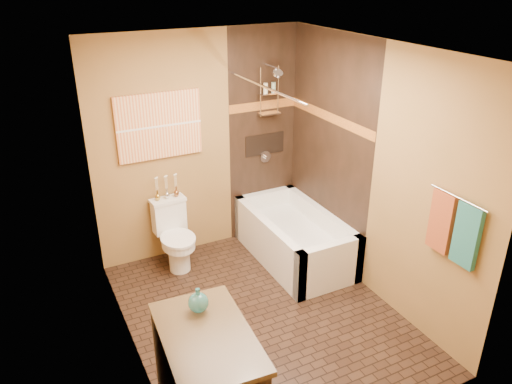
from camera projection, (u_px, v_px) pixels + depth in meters
floor at (262, 315)px, 4.81m from camera, size 3.00×3.00×0.00m
wall_left at (123, 228)px, 3.80m from camera, size 0.02×3.00×2.50m
wall_right at (373, 174)px, 4.78m from camera, size 0.02×3.00×2.50m
wall_back at (200, 146)px, 5.51m from camera, size 2.40×0.02×2.50m
wall_front at (375, 291)px, 3.07m from camera, size 2.40×0.02×2.50m
ceiling at (264, 49)px, 3.77m from camera, size 3.00×3.00×0.00m
alcove_tile_back at (263, 136)px, 5.81m from camera, size 0.85×0.01×2.50m
alcove_tile_right at (328, 150)px, 5.38m from camera, size 0.01×1.50×2.50m
mosaic_band_back at (263, 105)px, 5.65m from camera, size 0.85×0.01×0.10m
mosaic_band_right at (329, 117)px, 5.23m from camera, size 0.01×1.50×0.10m
alcove_niche at (265, 144)px, 5.86m from camera, size 0.50×0.01×0.25m
shower_fixtures at (269, 103)px, 5.56m from camera, size 0.24×0.33×1.16m
curtain_rod at (264, 87)px, 4.74m from camera, size 0.03×1.55×0.03m
towel_bar at (459, 198)px, 3.83m from camera, size 0.02×0.55×0.02m
towel_teal at (467, 236)px, 3.84m from camera, size 0.05×0.22×0.52m
towel_rust at (441, 221)px, 4.05m from camera, size 0.05×0.22×0.52m
sunset_painting at (159, 126)px, 5.18m from camera, size 0.90×0.04×0.70m
vanity_mirror at (159, 261)px, 2.92m from camera, size 0.01×1.00×0.90m
bathtub at (294, 241)px, 5.66m from camera, size 0.80×1.50×0.55m
toilet at (175, 235)px, 5.46m from camera, size 0.39×0.57×0.75m
vanity at (208, 383)px, 3.48m from camera, size 0.66×1.00×0.85m
teal_bottle at (198, 300)px, 3.49m from camera, size 0.18×0.18×0.23m
bud_vases at (166, 187)px, 5.38m from camera, size 0.27×0.06×0.26m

